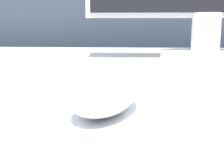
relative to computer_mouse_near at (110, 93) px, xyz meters
name	(u,v)px	position (x,y,z in m)	size (l,w,h in m)	color
partition_panel	(133,80)	(0.02, 0.97, -0.16)	(5.00, 0.03, 1.26)	#333D4C
computer_mouse_near	(110,93)	(0.00, 0.00, 0.00)	(0.08, 0.13, 0.04)	white
keyboard	(126,70)	(0.01, 0.20, -0.01)	(0.37, 0.18, 0.02)	white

